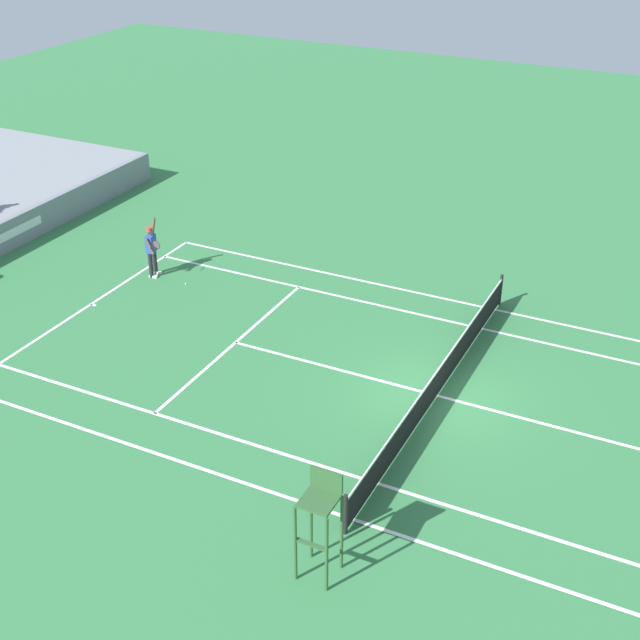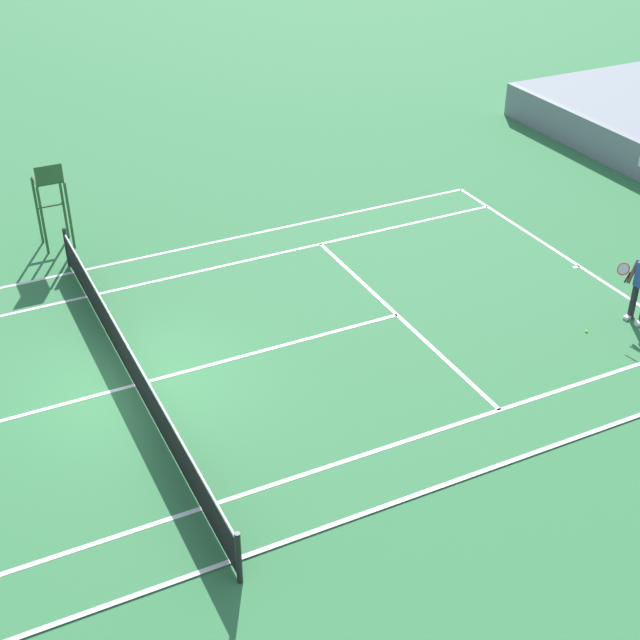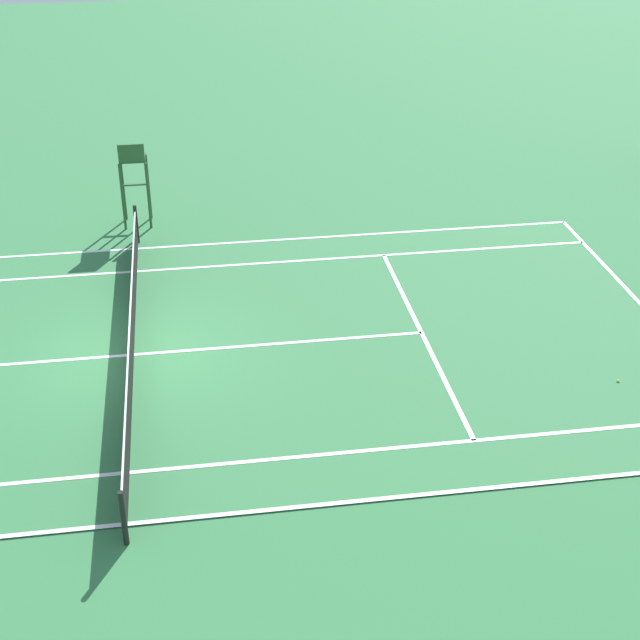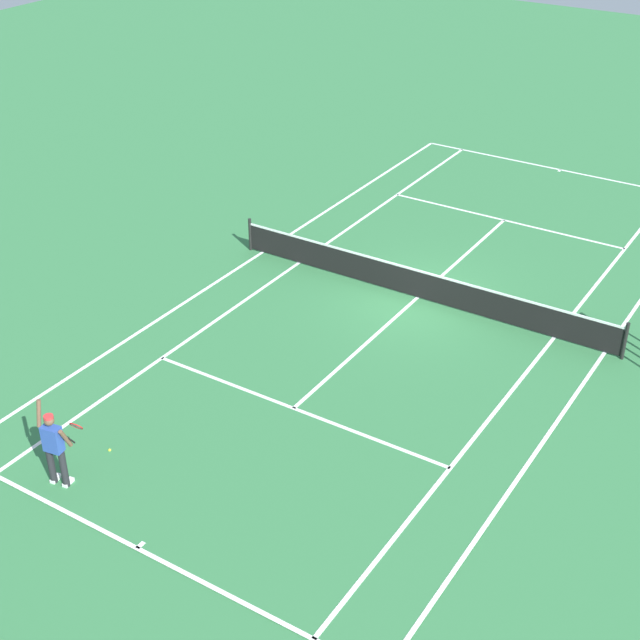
# 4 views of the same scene
# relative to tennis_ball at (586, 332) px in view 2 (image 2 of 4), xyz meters

# --- Properties ---
(ground_plane) EXTENTS (80.00, 80.00, 0.00)m
(ground_plane) POSITION_rel_tennis_ball_xyz_m (-2.58, -9.94, -0.03)
(ground_plane) COLOR #337542
(court) EXTENTS (11.08, 23.88, 0.03)m
(court) POSITION_rel_tennis_ball_xyz_m (-2.58, -9.94, -0.02)
(court) COLOR #337542
(court) RESTS_ON ground
(net) EXTENTS (11.98, 0.10, 1.07)m
(net) POSITION_rel_tennis_ball_xyz_m (-2.58, -9.94, 0.49)
(net) COLOR black
(net) RESTS_ON ground
(tennis_ball) EXTENTS (0.07, 0.07, 0.07)m
(tennis_ball) POSITION_rel_tennis_ball_xyz_m (0.00, 0.00, 0.00)
(tennis_ball) COLOR #D1E533
(tennis_ball) RESTS_ON ground
(umpire_chair) EXTENTS (0.77, 0.77, 2.44)m
(umpire_chair) POSITION_rel_tennis_ball_xyz_m (-9.76, -9.94, 1.52)
(umpire_chair) COLOR #2D562D
(umpire_chair) RESTS_ON ground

